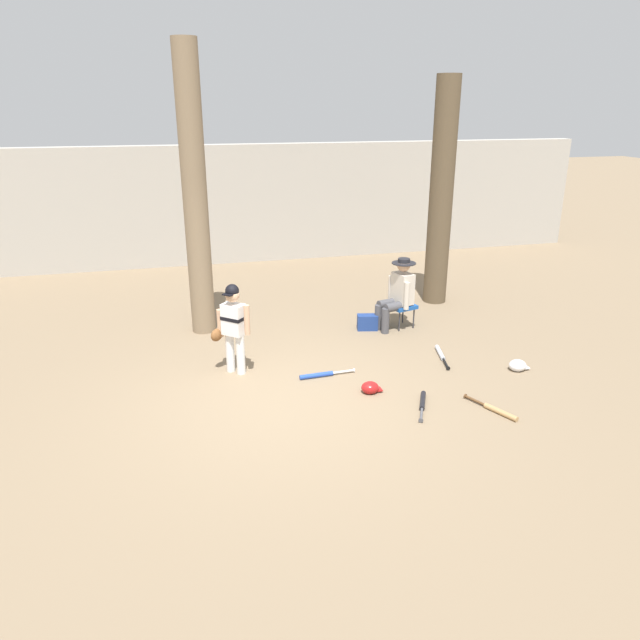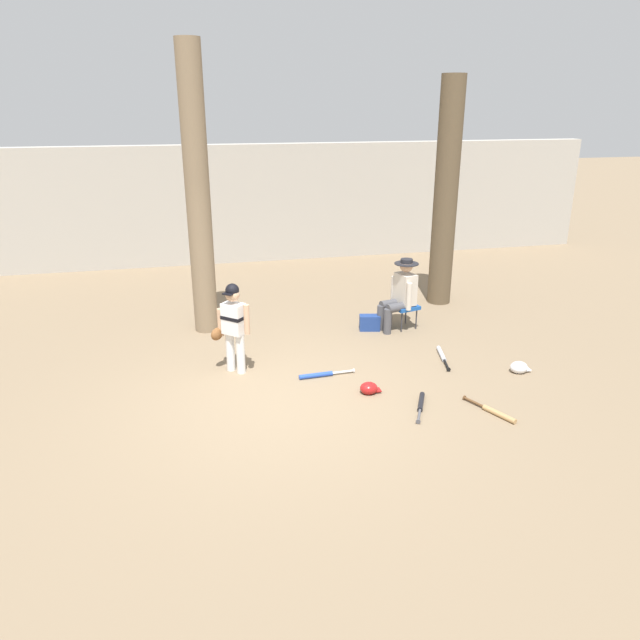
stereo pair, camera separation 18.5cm
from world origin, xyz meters
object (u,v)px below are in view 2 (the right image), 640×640
tree_near_player (199,207)px  seated_spectator (400,293)px  bat_wood_tan (495,412)px  bat_blue_youth (320,375)px  handbag_beside_stool (370,323)px  batting_helmet_white (519,367)px  batting_helmet_red (369,388)px  bat_aluminum_silver (442,356)px  young_ballplayer (233,322)px  folding_stool (404,307)px  tree_behind_spectator (445,208)px  bat_black_composite (421,404)px

tree_near_player → seated_spectator: bearing=-12.4°
tree_near_player → bat_wood_tan: size_ratio=6.20×
bat_blue_youth → bat_wood_tan: (1.86, -1.53, 0.00)m
handbag_beside_stool → seated_spectator: bearing=-5.4°
batting_helmet_white → handbag_beside_stool: bearing=127.1°
tree_near_player → bat_blue_youth: 3.36m
batting_helmet_red → bat_aluminum_silver: bearing=31.4°
young_ballplayer → folding_stool: young_ballplayer is taller
folding_stool → batting_helmet_red: 2.57m
handbag_beside_stool → batting_helmet_red: (-0.70, -2.22, -0.06)m
tree_behind_spectator → bat_blue_youth: (-2.97, -2.76, -1.77)m
handbag_beside_stool → batting_helmet_red: size_ratio=1.22×
seated_spectator → bat_black_composite: size_ratio=1.73×
batting_helmet_white → batting_helmet_red: 2.28m
tree_behind_spectator → young_ballplayer: bearing=-150.8°
tree_behind_spectator → young_ballplayer: (-4.11, -2.30, -1.05)m
folding_stool → bat_black_composite: folding_stool is taller
bat_blue_youth → batting_helmet_white: bearing=-9.7°
bat_black_composite → batting_helmet_white: size_ratio=2.37×
folding_stool → tree_near_player: bearing=168.4°
tree_near_player → seated_spectator: tree_near_player is taller
bat_wood_tan → batting_helmet_red: batting_helmet_red is taller
handbag_beside_stool → batting_helmet_red: 2.33m
bat_black_composite → bat_wood_tan: (0.81, -0.41, 0.00)m
tree_near_player → bat_wood_tan: (3.31, -3.78, -2.03)m
tree_near_player → batting_helmet_white: (4.24, -2.73, -1.99)m
batting_helmet_white → young_ballplayer: bearing=166.6°
young_ballplayer → batting_helmet_white: 4.10m
young_ballplayer → batting_helmet_red: 2.09m
young_ballplayer → bat_wood_tan: young_ballplayer is taller
young_ballplayer → handbag_beside_stool: size_ratio=3.84×
tree_near_player → batting_helmet_white: size_ratio=15.73×
seated_spectator → bat_blue_youth: (-1.72, -1.55, -0.61)m
handbag_beside_stool → bat_aluminum_silver: 1.54m
young_ballplayer → batting_helmet_white: bearing=-13.4°
young_ballplayer → bat_wood_tan: size_ratio=1.75×
bat_blue_youth → folding_stool: bearing=41.0°
bat_wood_tan → bat_aluminum_silver: same height
tree_near_player → tree_behind_spectator: tree_near_player is taller
bat_black_composite → batting_helmet_white: bearing=20.3°
bat_black_composite → bat_blue_youth: 1.53m
tree_near_player → bat_black_composite: (2.50, -3.37, -2.03)m
tree_behind_spectator → folding_stool: bearing=-134.3°
young_ballplayer → folding_stool: size_ratio=2.66×
bat_blue_youth → batting_helmet_red: (0.52, -0.62, 0.04)m
seated_spectator → tree_near_player: bearing=167.6°
bat_aluminum_silver → batting_helmet_red: (-1.42, -0.87, 0.04)m
folding_stool → handbag_beside_stool: folding_stool is taller
batting_helmet_white → bat_aluminum_silver: bearing=139.6°
tree_near_player → bat_aluminum_silver: bearing=-30.6°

